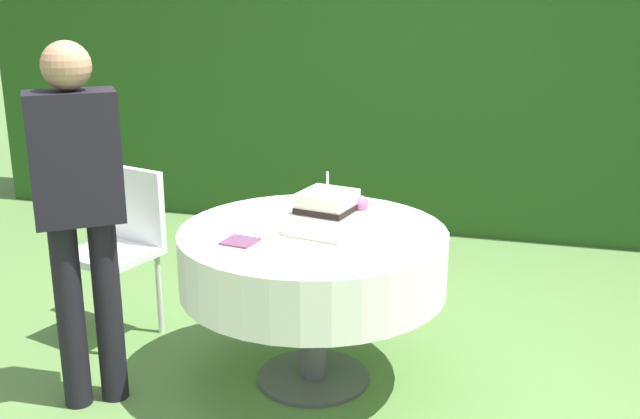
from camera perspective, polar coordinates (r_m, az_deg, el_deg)
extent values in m
plane|color=#547A3D|center=(3.71, -0.51, -12.60)|extent=(20.00, 20.00, 0.00)
cube|color=#234C19|center=(5.88, 6.65, 10.40)|extent=(6.74, 0.66, 2.36)
cylinder|color=#4C4C51|center=(3.71, -0.51, -12.46)|extent=(0.54, 0.54, 0.02)
cylinder|color=#4C4C51|center=(3.55, -0.52, -7.54)|extent=(0.12, 0.12, 0.72)
cylinder|color=brown|center=(3.41, -0.54, -1.83)|extent=(1.19, 1.19, 0.03)
cylinder|color=white|center=(3.45, -0.53, -3.74)|extent=(1.22, 1.22, 0.28)
cube|color=silver|center=(3.38, 0.55, -0.92)|extent=(0.35, 0.35, 0.09)
cube|color=silver|center=(3.35, 0.55, 0.59)|extent=(0.26, 0.26, 0.09)
cube|color=black|center=(3.36, 0.55, 0.11)|extent=(0.27, 0.27, 0.03)
sphere|color=#C6599E|center=(3.40, 3.05, 0.43)|extent=(0.08, 0.08, 0.08)
cylinder|color=silver|center=(3.32, 0.55, 2.10)|extent=(0.01, 0.01, 0.09)
cylinder|color=white|center=(3.07, 3.22, -3.58)|extent=(0.15, 0.15, 0.01)
cylinder|color=white|center=(2.99, -1.21, -4.15)|extent=(0.13, 0.13, 0.01)
cube|color=#603856|center=(3.27, -6.02, -2.40)|extent=(0.16, 0.16, 0.01)
cylinder|color=white|center=(4.18, -18.25, -6.59)|extent=(0.03, 0.03, 0.45)
cylinder|color=white|center=(3.95, -15.20, -7.67)|extent=(0.03, 0.03, 0.45)
cylinder|color=white|center=(4.37, -15.07, -5.26)|extent=(0.03, 0.03, 0.45)
cylinder|color=white|center=(4.16, -12.00, -6.21)|extent=(0.03, 0.03, 0.45)
cube|color=white|center=(4.07, -15.39, -3.23)|extent=(0.50, 0.50, 0.04)
cube|color=white|center=(4.12, -13.82, 0.35)|extent=(0.40, 0.15, 0.40)
cylinder|color=black|center=(3.50, -18.24, -7.64)|extent=(0.12, 0.12, 0.85)
cylinder|color=black|center=(3.50, -15.62, -7.36)|extent=(0.12, 0.12, 0.85)
cube|color=black|center=(3.29, -17.95, 3.73)|extent=(0.41, 0.37, 0.55)
sphere|color=#A87A5B|center=(3.23, -18.55, 10.22)|extent=(0.20, 0.20, 0.20)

